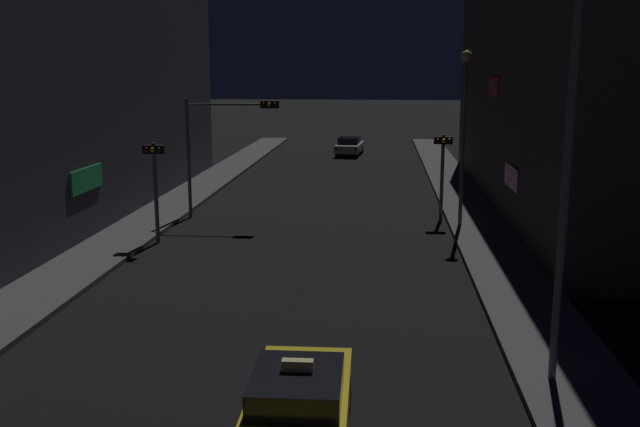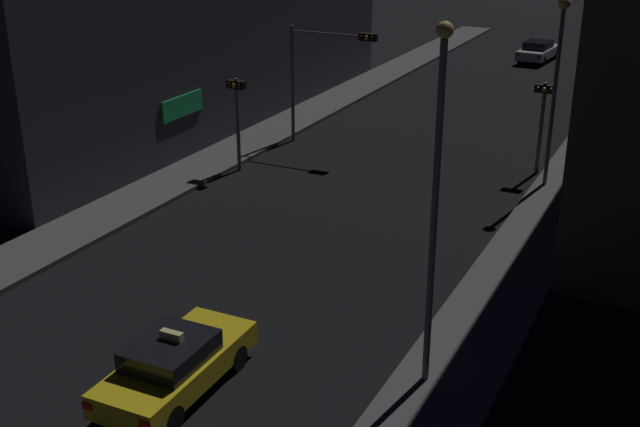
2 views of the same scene
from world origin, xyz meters
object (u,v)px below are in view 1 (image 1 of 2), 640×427
object	(u,v)px
taxi	(298,405)
traffic_light_right_kerb	(443,160)
far_car	(350,146)
street_lamp_near_block	(567,155)
traffic_light_overhead	(222,132)
street_lamp_far_block	(464,114)
traffic_light_left_kerb	(155,172)

from	to	relation	value
taxi	traffic_light_right_kerb	bearing A→B (deg)	78.10
far_car	street_lamp_near_block	bearing A→B (deg)	-81.34
traffic_light_overhead	far_car	bearing A→B (deg)	79.27
far_car	street_lamp_far_block	bearing A→B (deg)	-77.12
taxi	traffic_light_left_kerb	xyz separation A→B (m)	(-7.19, 14.41, 2.05)
taxi	traffic_light_right_kerb	size ratio (longest dim) A/B	1.17
far_car	traffic_light_overhead	xyz separation A→B (m)	(-4.58, -24.17, 3.14)
street_lamp_far_block	traffic_light_overhead	bearing A→B (deg)	172.91
traffic_light_left_kerb	traffic_light_right_kerb	bearing A→B (deg)	24.44
traffic_light_overhead	traffic_light_right_kerb	size ratio (longest dim) A/B	1.40
taxi	street_lamp_far_block	xyz separation A→B (m)	(4.79, 17.92, 4.09)
traffic_light_left_kerb	taxi	bearing A→B (deg)	-63.47
far_car	street_lamp_near_block	size ratio (longest dim) A/B	0.55
far_car	traffic_light_right_kerb	world-z (taller)	traffic_light_right_kerb
street_lamp_near_block	street_lamp_far_block	world-z (taller)	street_lamp_near_block
taxi	traffic_light_overhead	size ratio (longest dim) A/B	0.84
far_car	traffic_light_left_kerb	xyz separation A→B (m)	(-6.15, -28.98, 2.05)
traffic_light_left_kerb	street_lamp_far_block	size ratio (longest dim) A/B	0.54
traffic_light_overhead	traffic_light_left_kerb	bearing A→B (deg)	-108.11
far_car	traffic_light_left_kerb	distance (m)	29.70
far_car	street_lamp_near_block	world-z (taller)	street_lamp_near_block
taxi	street_lamp_near_block	bearing A→B (deg)	28.96
traffic_light_left_kerb	street_lamp_far_block	world-z (taller)	street_lamp_far_block
street_lamp_near_block	street_lamp_far_block	xyz separation A→B (m)	(-0.35, 15.08, -0.13)
taxi	street_lamp_near_block	size ratio (longest dim) A/B	0.53
taxi	street_lamp_far_block	bearing A→B (deg)	75.05
traffic_light_right_kerb	street_lamp_far_block	distance (m)	2.73
traffic_light_overhead	taxi	bearing A→B (deg)	-73.70
taxi	street_lamp_near_block	distance (m)	7.23
traffic_light_left_kerb	traffic_light_right_kerb	world-z (taller)	traffic_light_left_kerb
traffic_light_overhead	street_lamp_far_block	size ratio (longest dim) A/B	0.74
traffic_light_left_kerb	traffic_light_right_kerb	distance (m)	12.42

